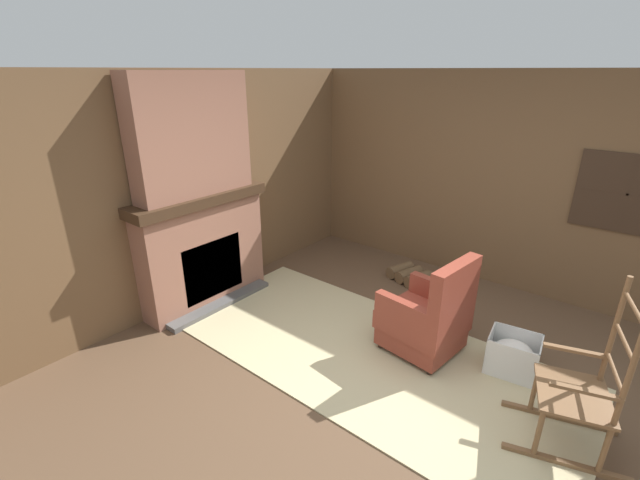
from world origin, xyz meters
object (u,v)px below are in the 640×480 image
Objects in this scene: oil_lamp_vase at (143,197)px; rocking_chair at (580,396)px; laundry_basket at (513,354)px; armchair at (427,319)px; storage_case at (233,177)px; firewood_stack at (409,275)px.

rocking_chair is at bearing 13.93° from oil_lamp_vase.
armchair is at bearing -163.34° from laundry_basket.
oil_lamp_vase is 1.09× the size of storage_case.
oil_lamp_vase is at bearing -122.73° from firewood_stack.
rocking_chair is 5.23× the size of storage_case.
storage_case is (0.00, 1.12, -0.02)m from oil_lamp_vase.
firewood_stack is at bearing 40.81° from storage_case.
storage_case is (-1.62, -1.40, 1.28)m from firewood_stack.
firewood_stack is 2.50m from storage_case.
rocking_chair is 3.87m from storage_case.
laundry_basket is at bearing -62.20° from rocking_chair.
armchair is 4.12× the size of storage_case.
armchair is 0.78m from laundry_basket.
firewood_stack is (-2.13, 1.59, -0.35)m from rocking_chair.
oil_lamp_vase reaches higher than laundry_basket.
laundry_basket is (-0.57, 0.56, -0.25)m from rocking_chair.
armchair is 2.95m from oil_lamp_vase.
armchair is at bearing -32.30° from rocking_chair.
rocking_chair is at bearing 172.00° from armchair.
armchair reaches higher than laundry_basket.
armchair is at bearing 3.55° from storage_case.
laundry_basket is 3.72m from oil_lamp_vase.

